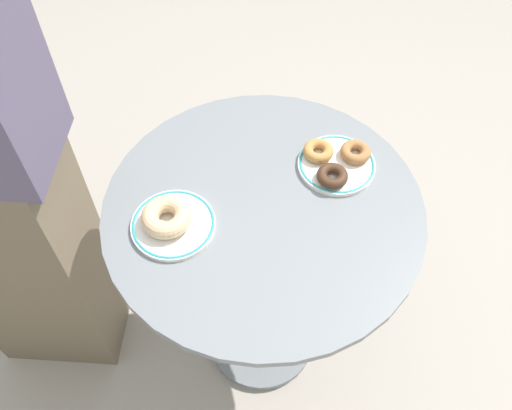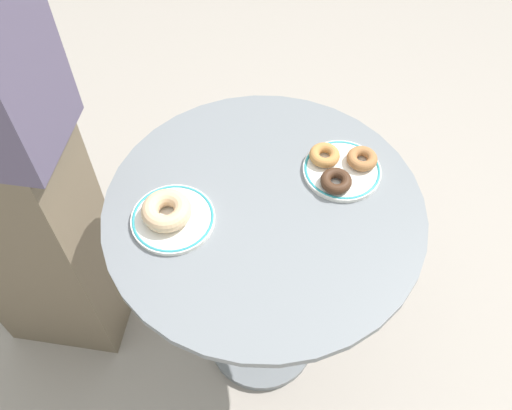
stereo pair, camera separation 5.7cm
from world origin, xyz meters
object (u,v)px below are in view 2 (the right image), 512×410
(donut_glazed, at_px, (166,211))
(donut_cinnamon, at_px, (362,159))
(donut_old_fashioned, at_px, (324,155))
(cafe_table, at_px, (263,256))
(plate_left, at_px, (173,219))
(plate_right, at_px, (342,170))
(donut_chocolate, at_px, (336,181))

(donut_glazed, relative_size, donut_cinnamon, 1.53)
(donut_cinnamon, bearing_deg, donut_glazed, -175.79)
(donut_glazed, xyz_separation_m, donut_old_fashioned, (0.36, 0.06, -0.01))
(donut_glazed, bearing_deg, donut_old_fashioned, 9.94)
(cafe_table, height_order, plate_left, plate_left)
(plate_right, relative_size, donut_chocolate, 2.54)
(plate_right, relative_size, donut_glazed, 1.66)
(cafe_table, xyz_separation_m, plate_left, (-0.19, 0.02, 0.20))
(cafe_table, distance_m, donut_chocolate, 0.27)
(donut_cinnamon, bearing_deg, cafe_table, -167.19)
(donut_cinnamon, bearing_deg, plate_left, -174.91)
(plate_right, height_order, donut_cinnamon, donut_cinnamon)
(plate_left, distance_m, plate_right, 0.38)
(plate_left, height_order, donut_old_fashioned, donut_old_fashioned)
(plate_right, distance_m, donut_old_fashioned, 0.05)
(plate_left, distance_m, donut_cinnamon, 0.43)
(donut_glazed, distance_m, donut_old_fashioned, 0.37)
(donut_glazed, bearing_deg, cafe_table, -6.23)
(plate_left, height_order, donut_cinnamon, donut_cinnamon)
(plate_right, distance_m, donut_glazed, 0.39)
(cafe_table, bearing_deg, donut_chocolate, 3.41)
(cafe_table, bearing_deg, plate_left, 175.22)
(plate_left, relative_size, donut_glazed, 1.68)
(cafe_table, height_order, donut_glazed, donut_glazed)
(donut_glazed, relative_size, donut_old_fashioned, 1.53)
(donut_cinnamon, xyz_separation_m, donut_chocolate, (-0.08, -0.04, 0.00))
(cafe_table, xyz_separation_m, donut_chocolate, (0.16, 0.01, 0.22))
(cafe_table, xyz_separation_m, plate_right, (0.19, 0.05, 0.20))
(plate_left, bearing_deg, donut_cinnamon, 5.09)
(donut_chocolate, bearing_deg, plate_left, 178.97)
(donut_glazed, bearing_deg, donut_cinnamon, 4.21)
(donut_chocolate, bearing_deg, donut_cinnamon, 30.08)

